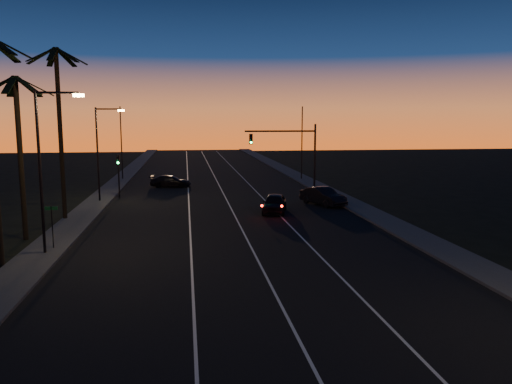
{
  "coord_description": "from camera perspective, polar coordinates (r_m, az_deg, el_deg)",
  "views": [
    {
      "loc": [
        -3.19,
        -8.13,
        7.45
      ],
      "look_at": [
        0.75,
        19.75,
        3.33
      ],
      "focal_mm": 35.0,
      "sensor_mm": 36.0,
      "label": 1
    }
  ],
  "objects": [
    {
      "name": "cross_car",
      "position": [
        55.92,
        -9.74,
        1.22
      ],
      "size": [
        4.76,
        2.7,
        1.3
      ],
      "color": "black",
      "rests_on": "road"
    },
    {
      "name": "lead_car",
      "position": [
        40.08,
        2.13,
        -1.3
      ],
      "size": [
        2.9,
        5.18,
        1.5
      ],
      "color": "black",
      "rests_on": "road"
    },
    {
      "name": "road",
      "position": [
        38.98,
        -3.19,
        -2.71
      ],
      "size": [
        20.0,
        170.0,
        0.01
      ],
      "primitive_type": "cube",
      "color": "black",
      "rests_on": "ground"
    },
    {
      "name": "palm_mid",
      "position": [
        33.68,
        -25.44,
        5.48
      ],
      "size": [
        4.25,
        4.16,
        10.03
      ],
      "color": "black",
      "rests_on": "ground"
    },
    {
      "name": "lane_stripe_mid",
      "position": [
        39.02,
        -2.46,
        -2.67
      ],
      "size": [
        0.12,
        160.0,
        0.01
      ],
      "primitive_type": "cube",
      "color": "silver",
      "rests_on": "road"
    },
    {
      "name": "sidewalk_right",
      "position": [
        41.42,
        12.45,
        -2.13
      ],
      "size": [
        2.4,
        170.0,
        0.16
      ],
      "primitive_type": "cube",
      "color": "#333330",
      "rests_on": "ground"
    },
    {
      "name": "street_sign",
      "position": [
        30.66,
        -22.28,
        -3.21
      ],
      "size": [
        0.7,
        0.06,
        2.6
      ],
      "color": "black",
      "rests_on": "ground"
    },
    {
      "name": "lane_stripe_right",
      "position": [
        39.51,
        2.6,
        -2.54
      ],
      "size": [
        0.12,
        160.0,
        0.01
      ],
      "primitive_type": "cube",
      "color": "silver",
      "rests_on": "road"
    },
    {
      "name": "right_car",
      "position": [
        43.99,
        7.65,
        -0.47
      ],
      "size": [
        3.44,
        4.96,
        1.55
      ],
      "color": "black",
      "rests_on": "road"
    },
    {
      "name": "signal_mast",
      "position": [
        49.29,
        4.09,
        5.19
      ],
      "size": [
        7.1,
        0.41,
        7.0
      ],
      "color": "black",
      "rests_on": "ground"
    },
    {
      "name": "streetlight_left_near",
      "position": [
        29.2,
        -22.96,
        3.48
      ],
      "size": [
        2.55,
        0.26,
        9.0
      ],
      "color": "black",
      "rests_on": "ground"
    },
    {
      "name": "signal_post",
      "position": [
        48.74,
        -15.45,
        2.65
      ],
      "size": [
        0.28,
        0.37,
        4.2
      ],
      "color": "black",
      "rests_on": "ground"
    },
    {
      "name": "streetlight_left_far",
      "position": [
        46.8,
        -17.31,
        5.01
      ],
      "size": [
        2.55,
        0.26,
        8.5
      ],
      "color": "black",
      "rests_on": "ground"
    },
    {
      "name": "far_pole_right",
      "position": [
        61.85,
        5.27,
        5.54
      ],
      "size": [
        0.14,
        0.14,
        9.0
      ],
      "primitive_type": "cylinder",
      "color": "black",
      "rests_on": "ground"
    },
    {
      "name": "palm_far",
      "position": [
        39.18,
        -21.54,
        7.98
      ],
      "size": [
        4.25,
        4.16,
        12.53
      ],
      "color": "black",
      "rests_on": "ground"
    },
    {
      "name": "far_pole_left",
      "position": [
        63.68,
        -15.13,
        5.37
      ],
      "size": [
        0.14,
        0.14,
        9.0
      ],
      "primitive_type": "cylinder",
      "color": "black",
      "rests_on": "ground"
    },
    {
      "name": "lane_stripe_left",
      "position": [
        38.85,
        -7.61,
        -2.79
      ],
      "size": [
        0.12,
        160.0,
        0.01
      ],
      "primitive_type": "cube",
      "color": "silver",
      "rests_on": "road"
    },
    {
      "name": "sidewalk_left",
      "position": [
        39.66,
        -19.56,
        -2.88
      ],
      "size": [
        2.4,
        170.0,
        0.16
      ],
      "primitive_type": "cube",
      "color": "#333330",
      "rests_on": "ground"
    }
  ]
}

